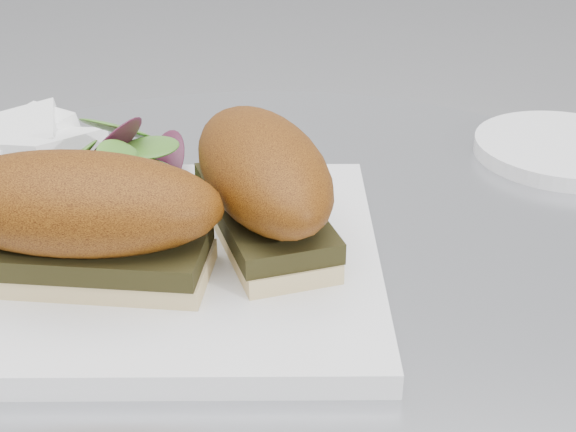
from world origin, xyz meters
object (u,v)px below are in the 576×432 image
sandwich_left (76,216)px  sandwich_right (263,179)px  saucer (564,149)px  plate (177,258)px

sandwich_left → sandwich_right: (0.12, 0.04, 0.00)m
sandwich_right → saucer: 0.32m
plate → sandwich_left: size_ratio=1.37×
plate → sandwich_right: (0.06, 0.01, 0.05)m
sandwich_right → saucer: sandwich_right is taller
sandwich_left → plate: bearing=39.3°
plate → sandwich_right: bearing=9.6°
plate → sandwich_right: size_ratio=1.46×
saucer → plate: bearing=-155.8°
sandwich_left → sandwich_right: same height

